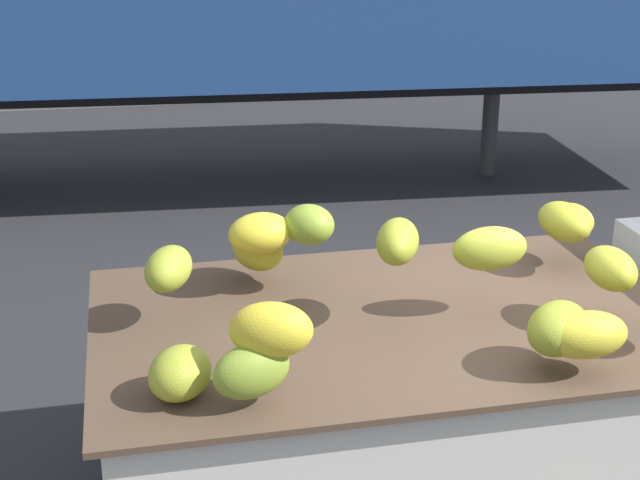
# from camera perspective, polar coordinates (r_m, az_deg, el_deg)

# --- Properties ---
(curb_strip) EXTENTS (80.00, 0.80, 0.16)m
(curb_strip) POSITION_cam_1_polar(r_m,az_deg,el_deg) (14.82, -2.57, 9.15)
(curb_strip) COLOR gray
(curb_strip) RESTS_ON ground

